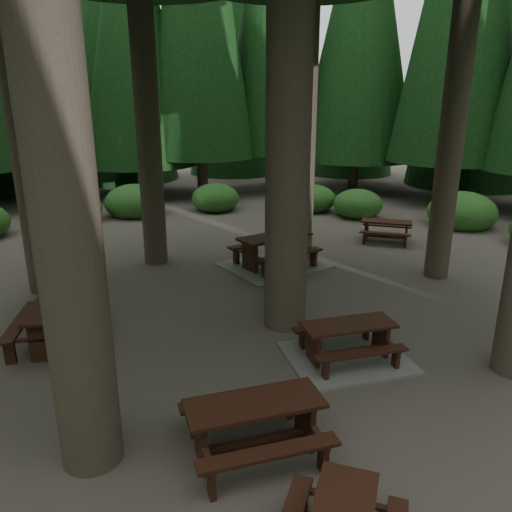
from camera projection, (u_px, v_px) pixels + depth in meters
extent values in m
plane|color=#534B44|center=(249.00, 332.00, 9.90)|extent=(80.00, 80.00, 0.00)
cube|color=gray|center=(347.00, 358.00, 8.87)|extent=(2.10, 1.75, 0.05)
cube|color=black|center=(349.00, 325.00, 8.68)|extent=(1.63, 0.66, 0.05)
cube|color=black|center=(335.00, 326.00, 9.25)|extent=(1.62, 0.26, 0.05)
cube|color=black|center=(362.00, 353.00, 8.26)|extent=(1.62, 0.26, 0.05)
cube|color=black|center=(313.00, 348.00, 8.62)|extent=(0.08, 0.50, 0.65)
cube|color=black|center=(313.00, 345.00, 8.60)|extent=(0.10, 1.31, 0.05)
cube|color=black|center=(381.00, 338.00, 8.95)|extent=(0.08, 0.50, 0.65)
cube|color=black|center=(381.00, 336.00, 8.93)|extent=(0.10, 1.31, 0.05)
cube|color=black|center=(347.00, 351.00, 8.83)|extent=(1.35, 0.10, 0.07)
cube|color=black|center=(53.00, 304.00, 9.29)|extent=(0.91, 1.91, 0.06)
cube|color=black|center=(21.00, 321.00, 9.30)|extent=(0.45, 1.86, 0.05)
cube|color=black|center=(89.00, 317.00, 9.47)|extent=(0.45, 1.86, 0.05)
cube|color=black|center=(46.00, 342.00, 8.72)|extent=(0.57, 0.14, 0.74)
cube|color=black|center=(45.00, 339.00, 8.70)|extent=(1.49, 0.24, 0.06)
cube|color=black|center=(64.00, 308.00, 10.11)|extent=(0.57, 0.14, 0.74)
cube|color=black|center=(64.00, 305.00, 10.09)|extent=(1.49, 0.24, 0.06)
cube|color=black|center=(57.00, 333.00, 9.47)|extent=(0.24, 1.54, 0.08)
cube|color=gray|center=(275.00, 265.00, 13.75)|extent=(3.19, 2.92, 0.05)
cube|color=black|center=(275.00, 237.00, 13.50)|extent=(2.19, 1.45, 0.07)
cube|color=black|center=(260.00, 243.00, 14.14)|extent=(2.01, 0.97, 0.06)
cube|color=black|center=(290.00, 255.00, 13.07)|extent=(2.01, 0.97, 0.06)
cube|color=black|center=(250.00, 257.00, 13.19)|extent=(0.30, 0.62, 0.82)
cube|color=black|center=(250.00, 255.00, 13.17)|extent=(0.65, 1.57, 0.07)
cube|color=black|center=(298.00, 247.00, 14.08)|extent=(0.30, 0.62, 0.82)
cube|color=black|center=(298.00, 245.00, 14.05)|extent=(0.65, 1.57, 0.07)
cube|color=black|center=(275.00, 259.00, 13.70)|extent=(1.63, 0.67, 0.09)
cube|color=black|center=(387.00, 222.00, 15.94)|extent=(1.66, 1.34, 0.05)
cube|color=black|center=(387.00, 226.00, 16.50)|extent=(1.45, 1.01, 0.04)
cube|color=black|center=(385.00, 234.00, 15.54)|extent=(1.45, 1.01, 0.04)
cube|color=black|center=(366.00, 230.00, 16.22)|extent=(0.31, 0.45, 0.63)
cube|color=black|center=(366.00, 229.00, 16.21)|extent=(0.72, 1.11, 0.05)
cube|color=black|center=(406.00, 233.00, 15.87)|extent=(0.31, 0.45, 0.63)
cube|color=black|center=(406.00, 232.00, 15.85)|extent=(0.72, 1.11, 0.05)
cube|color=black|center=(385.00, 237.00, 16.09)|extent=(1.15, 0.75, 0.07)
cube|color=black|center=(347.00, 504.00, 5.33)|extent=(0.43, 0.31, 0.61)
cube|color=black|center=(348.00, 500.00, 5.31)|extent=(1.08, 0.72, 0.05)
cube|color=black|center=(255.00, 404.00, 6.34)|extent=(1.80, 0.78, 0.06)
cube|color=black|center=(242.00, 398.00, 6.97)|extent=(1.78, 0.34, 0.05)
cube|color=black|center=(269.00, 453.00, 5.90)|extent=(1.78, 0.34, 0.05)
cube|color=black|center=(201.00, 440.00, 6.26)|extent=(0.11, 0.54, 0.71)
cube|color=black|center=(201.00, 436.00, 6.24)|extent=(0.16, 1.43, 0.06)
cube|color=black|center=(305.00, 419.00, 6.66)|extent=(0.11, 0.54, 0.71)
cube|color=black|center=(305.00, 415.00, 6.64)|extent=(0.16, 1.43, 0.06)
cube|color=black|center=(255.00, 440.00, 6.51)|extent=(1.47, 0.16, 0.08)
ellipsoid|color=#256121|center=(461.00, 215.00, 17.96)|extent=(2.42, 2.42, 1.49)
ellipsoid|color=#256121|center=(358.00, 207.00, 19.31)|extent=(1.90, 1.90, 1.17)
ellipsoid|color=#256121|center=(313.00, 201.00, 20.37)|extent=(1.84, 1.84, 1.13)
ellipsoid|color=#256121|center=(215.00, 201.00, 20.46)|extent=(1.95, 1.95, 1.20)
ellipsoid|color=#256121|center=(135.00, 205.00, 19.66)|extent=(2.31, 2.31, 1.42)
ellipsoid|color=#256121|center=(76.00, 211.00, 18.55)|extent=(1.93, 1.93, 1.19)
cone|color=black|center=(363.00, 10.00, 22.83)|extent=(5.73, 5.73, 13.48)
cone|color=black|center=(131.00, 13.00, 21.33)|extent=(5.17, 5.17, 12.91)
cone|color=black|center=(7.00, 8.00, 21.31)|extent=(5.82, 5.82, 13.26)
cone|color=black|center=(357.00, 2.00, 27.81)|extent=(5.26, 5.26, 19.02)
cone|color=black|center=(232.00, 30.00, 28.37)|extent=(5.34, 5.34, 16.14)
cone|color=black|center=(108.00, 17.00, 25.99)|extent=(6.57, 6.57, 16.86)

